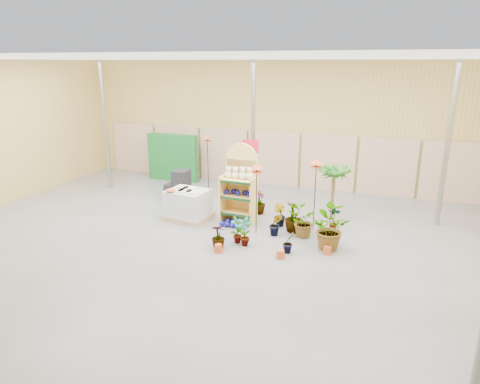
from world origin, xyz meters
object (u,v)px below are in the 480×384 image
object	(u,v)px
potted_plant_2	(302,222)
pallet_stack	(188,205)
display_shelf	(240,186)
bird_table_front	(257,168)

from	to	relation	value
potted_plant_2	pallet_stack	bearing A→B (deg)	177.07
display_shelf	potted_plant_2	world-z (taller)	display_shelf
display_shelf	potted_plant_2	distance (m)	2.10
bird_table_front	potted_plant_2	size ratio (longest dim) A/B	2.36
potted_plant_2	display_shelf	bearing A→B (deg)	163.82
bird_table_front	display_shelf	bearing A→B (deg)	134.02
pallet_stack	bird_table_front	world-z (taller)	bird_table_front
pallet_stack	potted_plant_2	distance (m)	3.42
display_shelf	potted_plant_2	bearing A→B (deg)	-12.73
pallet_stack	potted_plant_2	size ratio (longest dim) A/B	1.63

